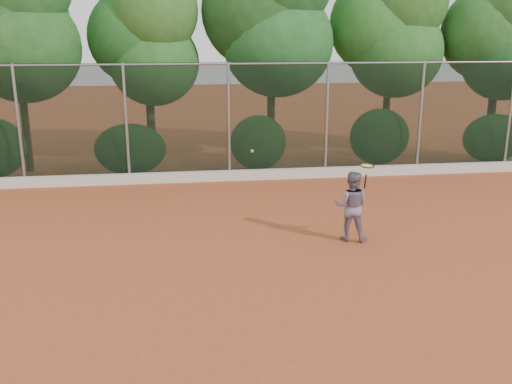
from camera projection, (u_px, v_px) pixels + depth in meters
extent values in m
plane|color=#A54A26|center=(263.00, 270.00, 10.79)|extent=(80.00, 80.00, 0.00)
cube|color=beige|center=(230.00, 176.00, 17.26)|extent=(24.00, 0.20, 0.30)
imported|color=slate|center=(351.00, 206.00, 12.15)|extent=(0.89, 0.80, 1.52)
cube|color=black|center=(229.00, 122.00, 17.00)|extent=(24.00, 0.01, 3.50)
cylinder|color=gray|center=(228.00, 64.00, 16.54)|extent=(24.00, 0.06, 0.06)
cylinder|color=gray|center=(19.00, 126.00, 16.21)|extent=(0.09, 0.09, 3.50)
cylinder|color=gray|center=(126.00, 124.00, 16.61)|extent=(0.09, 0.09, 3.50)
cylinder|color=gray|center=(229.00, 122.00, 17.00)|extent=(0.09, 0.09, 3.50)
cylinder|color=gray|center=(327.00, 120.00, 17.39)|extent=(0.09, 0.09, 3.50)
cylinder|color=gray|center=(420.00, 118.00, 17.78)|extent=(0.09, 0.09, 3.50)
cylinder|color=gray|center=(510.00, 116.00, 18.17)|extent=(0.09, 0.09, 3.50)
cylinder|color=#402718|center=(26.00, 127.00, 18.07)|extent=(0.24, 0.24, 2.90)
ellipsoid|color=#316B29|center=(23.00, 47.00, 17.34)|extent=(3.50, 2.90, 3.40)
ellipsoid|color=#296D2B|center=(5.00, 13.00, 17.29)|extent=(3.80, 3.10, 3.70)
cylinder|color=#47301B|center=(151.00, 130.00, 19.03)|extent=(0.28, 0.28, 2.40)
ellipsoid|color=#22591E|center=(154.00, 62.00, 18.36)|extent=(2.90, 2.40, 2.80)
ellipsoid|color=#1B501C|center=(138.00, 37.00, 18.37)|extent=(3.20, 2.70, 3.10)
ellipsoid|color=#29571E|center=(155.00, 10.00, 17.75)|extent=(2.70, 2.30, 2.90)
cylinder|color=#3E2A17|center=(271.00, 120.00, 19.18)|extent=(0.26, 0.26, 3.00)
ellipsoid|color=#2C752E|center=(278.00, 43.00, 18.43)|extent=(3.60, 3.00, 3.50)
ellipsoid|color=#285F24|center=(262.00, 11.00, 18.38)|extent=(3.90, 3.20, 3.80)
cylinder|color=#3E2817|center=(385.00, 121.00, 19.94)|extent=(0.24, 0.24, 2.70)
ellipsoid|color=#22581E|center=(396.00, 52.00, 19.24)|extent=(3.20, 2.70, 3.10)
ellipsoid|color=#256221|center=(381.00, 24.00, 19.22)|extent=(3.50, 2.90, 3.40)
cylinder|color=#3A2216|center=(490.00, 123.00, 20.07)|extent=(0.28, 0.28, 2.50)
ellipsoid|color=#256226|center=(504.00, 58.00, 19.39)|extent=(3.00, 2.50, 2.90)
ellipsoid|color=#34742C|center=(489.00, 33.00, 19.40)|extent=(3.30, 2.80, 3.20)
ellipsoid|color=#2E6024|center=(130.00, 149.00, 17.61)|extent=(2.20, 1.16, 1.60)
ellipsoid|color=#366F2A|center=(258.00, 143.00, 18.11)|extent=(1.80, 1.04, 1.76)
ellipsoid|color=#2C6626|center=(379.00, 137.00, 18.60)|extent=(2.00, 1.10, 1.84)
ellipsoid|color=#2D6B29|center=(493.00, 138.00, 19.16)|extent=(2.16, 1.12, 1.64)
cylinder|color=black|center=(365.00, 181.00, 11.90)|extent=(0.05, 0.07, 0.31)
torus|color=black|center=(367.00, 166.00, 11.75)|extent=(0.39, 0.39, 0.05)
cylinder|color=gold|center=(367.00, 166.00, 11.75)|extent=(0.33, 0.33, 0.03)
sphere|color=#B2C82D|center=(252.00, 151.00, 12.08)|extent=(0.07, 0.07, 0.07)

